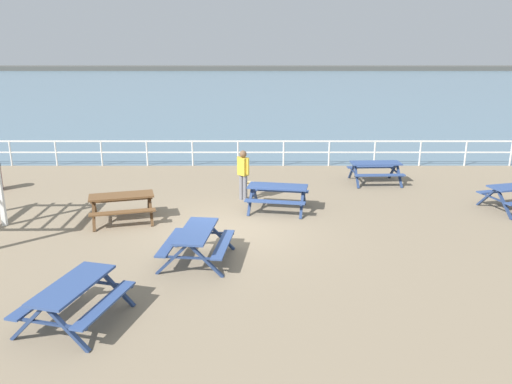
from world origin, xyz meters
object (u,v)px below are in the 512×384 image
picnic_table_mid_centre (74,293)px  visitor (243,172)px  picnic_table_near_left (122,201)px  picnic_table_far_right (375,167)px  picnic_table_near_right (197,238)px  picnic_table_seaward (278,192)px

picnic_table_mid_centre → visitor: visitor is taller
picnic_table_near_left → picnic_table_far_right: 9.24m
picnic_table_near_right → picnic_table_seaward: (2.04, 3.83, 0.00)m
picnic_table_seaward → picnic_table_near_right: bearing=-108.0°
picnic_table_far_right → picnic_table_seaward: size_ratio=0.92×
picnic_table_near_right → visitor: bearing=-4.7°
picnic_table_mid_centre → visitor: bearing=-6.2°
picnic_table_near_right → picnic_table_mid_centre: same height
picnic_table_near_left → picnic_table_seaward: same height
picnic_table_mid_centre → picnic_table_near_left: bearing=20.4°
picnic_table_near_right → picnic_table_seaward: size_ratio=0.96×
picnic_table_seaward → visitor: (-1.08, 1.02, 0.36)m
picnic_table_near_left → picnic_table_near_right: same height
picnic_table_mid_centre → picnic_table_seaward: size_ratio=1.04×
picnic_table_near_right → picnic_table_mid_centre: bearing=151.3°
picnic_table_seaward → visitor: 1.53m
picnic_table_seaward → picnic_table_mid_centre: bearing=-111.1°
picnic_table_near_left → picnic_table_near_right: 3.78m
picnic_table_far_right → picnic_table_seaward: bearing=-142.0°
picnic_table_near_left → picnic_table_mid_centre: (0.57, -5.57, 0.00)m
picnic_table_near_left → picnic_table_far_right: bearing=11.3°
picnic_table_mid_centre → picnic_table_far_right: 12.40m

